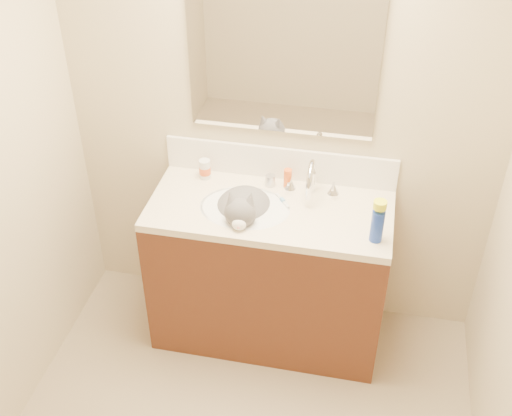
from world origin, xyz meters
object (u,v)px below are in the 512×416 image
at_px(pill_bottle, 205,169).
at_px(spray_can, 377,226).
at_px(silver_jar, 270,180).
at_px(basin, 245,219).
at_px(cat, 244,212).
at_px(vanity_cabinet, 269,275).
at_px(faucet, 311,181).
at_px(amber_bottle, 288,178).

relative_size(pill_bottle, spray_can, 0.65).
bearing_deg(silver_jar, spray_can, -31.32).
bearing_deg(basin, cat, 159.36).
relative_size(pill_bottle, silver_jar, 1.78).
bearing_deg(spray_can, vanity_cabinet, 163.62).
relative_size(cat, spray_can, 2.61).
bearing_deg(cat, faucet, 21.40).
xyz_separation_m(basin, spray_can, (0.64, -0.12, 0.15)).
relative_size(vanity_cabinet, faucet, 4.29).
distance_m(cat, amber_bottle, 0.30).
bearing_deg(basin, faucet, 29.12).
distance_m(pill_bottle, spray_can, 0.96).
bearing_deg(faucet, pill_bottle, 175.05).
bearing_deg(spray_can, amber_bottle, 143.50).
relative_size(amber_bottle, spray_can, 0.63).
distance_m(faucet, silver_jar, 0.23).
xyz_separation_m(faucet, spray_can, (0.34, -0.29, -0.01)).
height_order(silver_jar, spray_can, spray_can).
relative_size(cat, silver_jar, 7.10).
xyz_separation_m(faucet, pill_bottle, (-0.56, 0.05, -0.03)).
relative_size(cat, pill_bottle, 3.99).
xyz_separation_m(basin, faucet, (0.30, 0.17, 0.16)).
relative_size(basin, silver_jar, 7.57).
xyz_separation_m(basin, silver_jar, (0.09, 0.21, 0.10)).
bearing_deg(basin, amber_bottle, 51.72).
bearing_deg(faucet, silver_jar, 167.58).
bearing_deg(silver_jar, basin, -111.85).
bearing_deg(spray_can, faucet, 139.53).
bearing_deg(silver_jar, cat, -113.86).
height_order(vanity_cabinet, amber_bottle, amber_bottle).
xyz_separation_m(faucet, amber_bottle, (-0.13, 0.05, -0.03)).
height_order(vanity_cabinet, basin, basin).
height_order(pill_bottle, spray_can, spray_can).
height_order(cat, pill_bottle, cat).
relative_size(basin, cat, 1.07).
distance_m(amber_bottle, spray_can, 0.58).
xyz_separation_m(basin, pill_bottle, (-0.26, 0.22, 0.12)).
bearing_deg(amber_bottle, silver_jar, -175.40).
bearing_deg(amber_bottle, spray_can, -36.50).
distance_m(pill_bottle, silver_jar, 0.35).
bearing_deg(vanity_cabinet, spray_can, -16.38).
distance_m(faucet, amber_bottle, 0.14).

